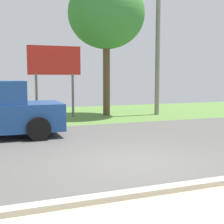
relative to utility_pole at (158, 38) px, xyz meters
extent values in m
cube|color=#565451|center=(-5.18, -6.25, -4.04)|extent=(40.00, 8.00, 0.10)
cube|color=#58813A|center=(-5.18, 1.75, -4.04)|extent=(40.00, 8.00, 0.10)
cube|color=#B2AD9E|center=(-5.18, -10.25, -3.94)|extent=(40.00, 0.24, 0.10)
cube|color=#2D3842|center=(-7.25, -3.84, -2.56)|extent=(0.10, 1.70, 0.77)
cylinder|color=black|center=(-6.90, -2.84, -3.61)|extent=(0.76, 0.28, 0.76)
cylinder|color=black|center=(-6.90, -4.84, -3.61)|extent=(0.76, 0.28, 0.76)
cylinder|color=gray|center=(0.00, 0.00, -0.18)|extent=(0.24, 0.24, 7.62)
cylinder|color=slate|center=(-6.18, 0.75, -2.89)|extent=(0.12, 0.12, 2.20)
cylinder|color=slate|center=(-4.38, 0.75, -2.89)|extent=(0.12, 0.12, 2.20)
cube|color=red|center=(-5.28, 0.75, -1.19)|extent=(2.60, 0.10, 1.40)
cylinder|color=brown|center=(-2.59, 0.71, -2.01)|extent=(0.36, 0.36, 3.95)
ellipsoid|color=#387F33|center=(-2.59, 0.71, 1.20)|extent=(3.90, 3.90, 3.55)
camera|label=1|loc=(-8.31, -15.01, -1.96)|focal=51.49mm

